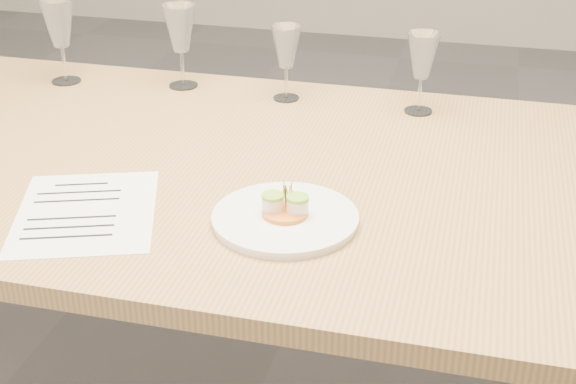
% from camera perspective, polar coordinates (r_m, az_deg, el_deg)
% --- Properties ---
extents(dining_table, '(2.40, 1.00, 0.75)m').
position_cam_1_polar(dining_table, '(1.65, -4.06, 0.07)').
color(dining_table, tan).
rests_on(dining_table, ground).
extents(dinner_plate, '(0.26, 0.26, 0.07)m').
position_cam_1_polar(dinner_plate, '(1.39, -0.19, -1.79)').
color(dinner_plate, white).
rests_on(dinner_plate, dining_table).
extents(recipe_sheet, '(0.33, 0.37, 0.00)m').
position_cam_1_polar(recipe_sheet, '(1.47, -14.19, -1.37)').
color(recipe_sheet, white).
rests_on(recipe_sheet, dining_table).
extents(wine_glass_0, '(0.08, 0.08, 0.21)m').
position_cam_1_polar(wine_glass_0, '(2.10, -15.98, 11.35)').
color(wine_glass_0, white).
rests_on(wine_glass_0, dining_table).
extents(wine_glass_1, '(0.08, 0.08, 0.21)m').
position_cam_1_polar(wine_glass_1, '(2.00, -7.69, 11.34)').
color(wine_glass_1, white).
rests_on(wine_glass_1, dining_table).
extents(wine_glass_2, '(0.07, 0.07, 0.18)m').
position_cam_1_polar(wine_glass_2, '(1.91, -0.13, 10.16)').
color(wine_glass_2, white).
rests_on(wine_glass_2, dining_table).
extents(wine_glass_3, '(0.07, 0.07, 0.19)m').
position_cam_1_polar(wine_glass_3, '(1.85, 9.54, 9.41)').
color(wine_glass_3, white).
rests_on(wine_glass_3, dining_table).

